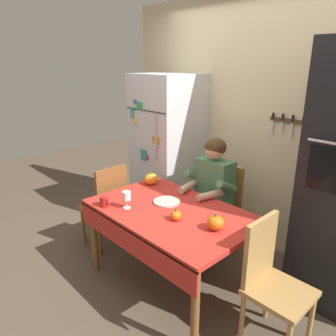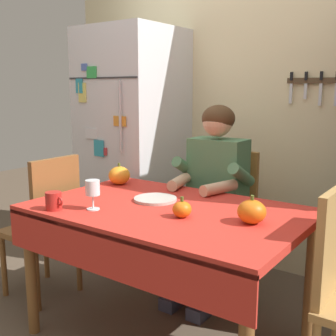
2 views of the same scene
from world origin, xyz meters
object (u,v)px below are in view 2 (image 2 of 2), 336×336
Objects in this scene: chair_left_side at (47,221)px; pumpkin_small at (119,175)px; refrigerator at (133,145)px; pumpkin_large at (252,212)px; chair_behind_person at (226,213)px; pumpkin_medium at (182,209)px; dining_table at (165,224)px; seated_person at (212,186)px; coffee_mug at (54,201)px; serving_tray at (155,199)px; wine_glass at (93,189)px.

chair_left_side is 0.55m from pumpkin_small.
refrigerator reaches higher than pumpkin_large.
pumpkin_large is at bearing -55.22° from chair_behind_person.
pumpkin_medium is (1.11, -0.96, -0.12)m from refrigerator.
seated_person is at bearing 95.89° from dining_table.
chair_behind_person is 8.50× the size of coffee_mug.
seated_person reaches higher than chair_left_side.
refrigerator is 1.33m from coffee_mug.
serving_tray is (0.43, -0.19, -0.05)m from pumpkin_small.
dining_table is at bearing -26.56° from pumpkin_small.
refrigerator is 16.46× the size of coffee_mug.
coffee_mug is (0.51, -1.23, -0.11)m from refrigerator.
coffee_mug is at bearing -67.52° from refrigerator.
coffee_mug is (-0.38, -1.14, 0.27)m from chair_behind_person.
refrigerator is at bearing 162.54° from seated_person.
refrigerator is at bearing 137.09° from dining_table.
coffee_mug is 0.64m from pumpkin_small.
pumpkin_large reaches higher than dining_table.
pumpkin_medium is (0.16, -0.08, 0.12)m from dining_table.
dining_table is at bearing -35.57° from serving_tray.
chair_behind_person is at bearing 124.78° from pumpkin_large.
pumpkin_medium is at bearing -75.79° from chair_behind_person.
chair_behind_person is 3.95× the size of serving_tray.
refrigerator is 0.94m from seated_person.
coffee_mug is at bearing -111.77° from seated_person.
dining_table is 9.14× the size of wine_glass.
pumpkin_large is at bearing 3.99° from dining_table.
chair_behind_person reaches higher than serving_tray.
serving_tray is (-0.07, -0.70, 0.24)m from chair_behind_person.
seated_person is 0.87m from wine_glass.
pumpkin_large is 0.33m from pumpkin_medium.
chair_left_side reaches higher than pumpkin_medium.
pumpkin_large is (0.47, 0.03, 0.14)m from dining_table.
pumpkin_small is at bearing 166.40° from pumpkin_large.
wine_glass is at bearing -102.07° from chair_behind_person.
pumpkin_medium is (-0.31, -0.11, -0.02)m from pumpkin_large.
pumpkin_medium is (0.44, 0.15, -0.07)m from wine_glass.
pumpkin_medium is 0.43× the size of serving_tray.
dining_table is 10.64× the size of pumpkin_large.
chair_left_side reaches higher than wine_glass.
pumpkin_small is (-0.72, 0.36, 0.02)m from pumpkin_medium.
pumpkin_large is (1.42, -0.85, -0.11)m from refrigerator.
chair_left_side is (-0.84, -0.64, -0.23)m from seated_person.
chair_left_side is 1.40m from pumpkin_large.
dining_table is at bearing -42.91° from refrigerator.
pumpkin_small is (-0.56, 0.28, 0.14)m from dining_table.
refrigerator reaches higher than chair_behind_person.
serving_tray is at bearing -97.70° from seated_person.
chair_behind_person reaches higher than pumpkin_medium.
pumpkin_small is at bearing 118.91° from wine_glass.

